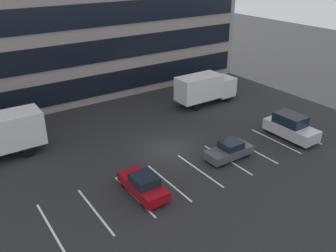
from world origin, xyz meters
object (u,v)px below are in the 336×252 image
at_px(box_truck_white, 205,88).
at_px(sedan_maroon, 143,185).
at_px(sedan_charcoal, 229,150).
at_px(suv_silver, 291,127).

relative_size(box_truck_white, sedan_maroon, 1.69).
bearing_deg(sedan_charcoal, box_truck_white, 59.66).
bearing_deg(suv_silver, sedan_charcoal, 176.72).
distance_m(sedan_charcoal, suv_silver, 6.88).
height_order(box_truck_white, suv_silver, box_truck_white).
distance_m(suv_silver, sedan_maroon, 14.87).
bearing_deg(sedan_maroon, sedan_charcoal, 1.82).
bearing_deg(box_truck_white, sedan_charcoal, -120.34).
bearing_deg(sedan_maroon, suv_silver, -0.53).
xyz_separation_m(suv_silver, sedan_maroon, (-14.86, 0.14, -0.33)).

